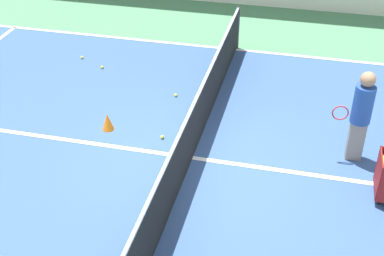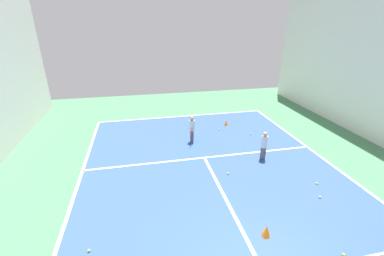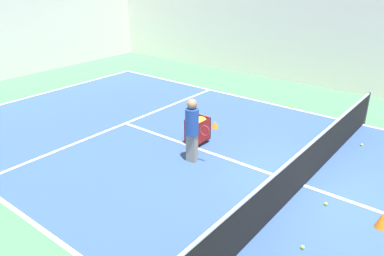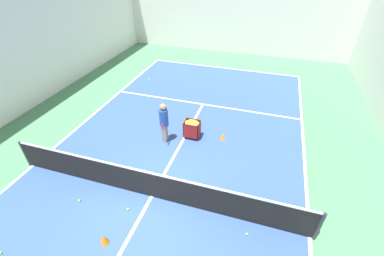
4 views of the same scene
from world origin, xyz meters
name	(u,v)px [view 2 (image 2 of 4)]	position (x,y,z in m)	size (l,w,h in m)	color
line_baseline_near	(183,116)	(0.00, -11.13, 0.01)	(9.40, 0.10, 0.00)	white
line_service_near	(204,158)	(0.00, -6.12, 0.01)	(9.40, 0.10, 0.00)	white
player_near_baseline	(192,128)	(0.18, -7.70, 0.71)	(0.33, 0.59, 1.24)	#4C4C56
child_midcourt	(264,144)	(-2.28, -5.55, 0.69)	(0.29, 0.29, 1.20)	#4C4C56
training_cone_1	(226,123)	(-2.01, -9.27, 0.15)	(0.22, 0.22, 0.29)	orange
training_cone_2	(266,231)	(-0.53, -1.80, 0.17)	(0.23, 0.23, 0.34)	orange
tennis_ball_0	(320,197)	(-2.93, -2.87, 0.04)	(0.07, 0.07, 0.07)	yellow
tennis_ball_1	(343,255)	(-2.06, -0.85, 0.04)	(0.07, 0.07, 0.07)	yellow
tennis_ball_3	(219,129)	(-1.44, -8.74, 0.04)	(0.07, 0.07, 0.07)	yellow
tennis_ball_6	(89,251)	(3.90, -2.24, 0.04)	(0.07, 0.07, 0.07)	yellow
tennis_ball_7	(228,173)	(-0.53, -4.77, 0.04)	(0.07, 0.07, 0.07)	yellow
tennis_ball_8	(251,134)	(-2.82, -7.91, 0.04)	(0.07, 0.07, 0.07)	yellow
tennis_ball_9	(317,183)	(-3.31, -3.54, 0.04)	(0.07, 0.07, 0.07)	yellow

